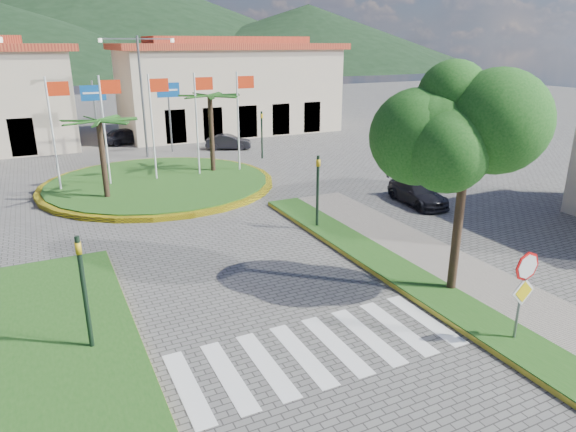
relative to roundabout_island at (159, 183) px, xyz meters
name	(u,v)px	position (x,y,z in m)	size (l,w,h in m)	color
sidewalk_right	(542,331)	(6.00, -20.00, -0.09)	(4.00, 28.00, 0.15)	gray
verge_right	(511,341)	(4.80, -20.00, -0.08)	(1.60, 28.00, 0.18)	#1E4D16
median_left	(38,373)	(-6.50, -16.00, -0.08)	(5.00, 14.00, 0.18)	#1E4D16
crosswalk	(316,350)	(0.00, -18.00, -0.16)	(8.00, 3.00, 0.01)	silver
roundabout_island	(159,183)	(0.00, 0.00, 0.00)	(12.70, 12.70, 6.00)	yellow
stop_sign	(524,283)	(4.90, -20.04, 1.62)	(0.80, 0.11, 2.65)	slate
deciduous_tree	(469,131)	(5.50, -17.00, 5.01)	(3.60, 3.60, 6.80)	black
traffic_light_left	(83,284)	(-5.20, -15.50, 1.77)	(0.15, 0.18, 3.20)	black
traffic_light_right	(318,185)	(4.50, -10.00, 1.77)	(0.15, 0.18, 3.20)	black
traffic_light_far	(262,130)	(8.00, 4.00, 1.77)	(0.18, 0.15, 3.20)	black
direction_sign_west	(95,106)	(-2.00, 8.97, 3.36)	(1.60, 0.14, 5.20)	slate
direction_sign_east	(169,103)	(3.00, 8.97, 3.36)	(1.60, 0.14, 5.20)	slate
street_lamp_centre	(142,91)	(1.00, 8.00, 4.33)	(4.80, 0.16, 8.00)	slate
building_right	(228,86)	(10.00, 16.00, 3.73)	(19.08, 9.54, 8.05)	beige
hill_far_mid	(99,15)	(15.00, 138.00, 14.83)	(180.00, 180.00, 30.00)	black
hill_far_east	(308,37)	(70.00, 113.00, 8.83)	(120.00, 120.00, 18.00)	black
hill_near_back	(1,40)	(-10.00, 108.00, 7.83)	(110.00, 110.00, 16.00)	black
white_van	(25,140)	(-6.62, 14.82, 0.47)	(2.11, 4.58, 1.27)	silver
car_dark_a	(126,136)	(0.53, 13.56, 0.47)	(1.51, 3.76, 1.28)	black
car_dark_b	(228,142)	(6.99, 8.00, 0.38)	(1.16, 3.32, 1.09)	black
car_side_right	(417,193)	(10.73, -8.99, 0.39)	(1.56, 3.84, 1.11)	black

